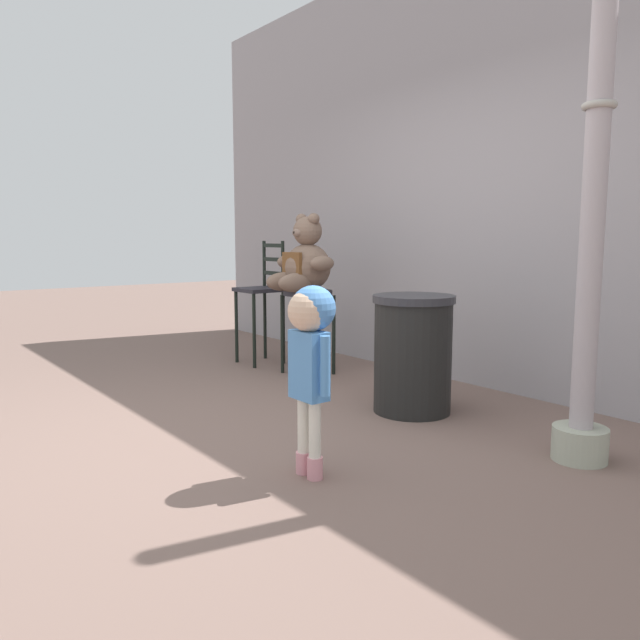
{
  "coord_description": "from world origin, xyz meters",
  "views": [
    {
      "loc": [
        3.13,
        -1.77,
        1.17
      ],
      "look_at": [
        -0.14,
        0.76,
        0.62
      ],
      "focal_mm": 34.45,
      "sensor_mm": 36.0,
      "label": 1
    }
  ],
  "objects": [
    {
      "name": "ground_plane",
      "position": [
        0.0,
        0.0,
        0.0
      ],
      "size": [
        24.0,
        24.0,
        0.0
      ],
      "primitive_type": "plane",
      "color": "#755C53"
    },
    {
      "name": "building_wall",
      "position": [
        0.0,
        2.3,
        1.76
      ],
      "size": [
        7.4,
        0.3,
        3.52
      ],
      "primitive_type": "cube",
      "color": "#9E989C",
      "rests_on": "ground_plane"
    },
    {
      "name": "bar_stool_with_teddy",
      "position": [
        -1.07,
        1.35,
        0.53
      ],
      "size": [
        0.42,
        0.42,
        0.72
      ],
      "color": "#26252C",
      "rests_on": "ground_plane"
    },
    {
      "name": "teddy_bear",
      "position": [
        -1.07,
        1.31,
        0.96
      ],
      "size": [
        0.62,
        0.56,
        0.65
      ],
      "color": "#785F4F",
      "rests_on": "bar_stool_with_teddy"
    },
    {
      "name": "child_walking",
      "position": [
        0.8,
        -0.02,
        0.69
      ],
      "size": [
        0.3,
        0.24,
        0.94
      ],
      "rotation": [
        0.0,
        0.0,
        -1.2
      ],
      "color": "pink",
      "rests_on": "ground_plane"
    },
    {
      "name": "trash_bin",
      "position": [
        0.3,
        1.2,
        0.4
      ],
      "size": [
        0.55,
        0.55,
        0.79
      ],
      "color": "black",
      "rests_on": "ground_plane"
    },
    {
      "name": "lamppost",
      "position": [
        1.5,
        1.23,
        1.27
      ],
      "size": [
        0.28,
        0.28,
        3.15
      ],
      "color": "#A6AA95",
      "rests_on": "ground_plane"
    },
    {
      "name": "bar_chair_empty",
      "position": [
        -1.72,
        1.29,
        0.63
      ],
      "size": [
        0.37,
        0.37,
        1.14
      ],
      "color": "#26252C",
      "rests_on": "ground_plane"
    }
  ]
}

